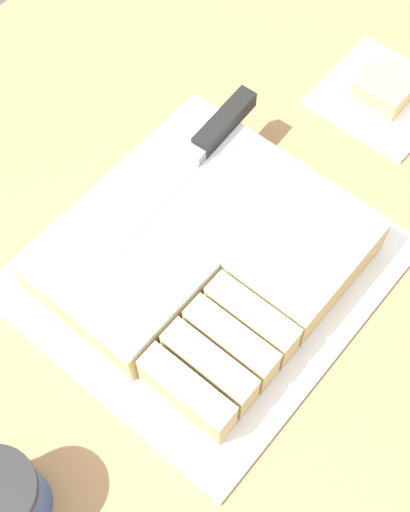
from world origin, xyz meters
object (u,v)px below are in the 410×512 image
knife (212,136)px  brownie (385,88)px  cake_board (205,269)px  coffee_cup (3,498)px  cake (205,252)px

knife → brownie: (0.24, -0.10, -0.05)m
cake_board → knife: 0.15m
cake_board → knife: size_ratio=1.44×
cake_board → brownie: brownie is taller
coffee_cup → brownie: (0.66, 0.01, -0.02)m
cake → coffee_cup: coffee_cup is taller
cake → cake_board: bearing=-136.9°
cake_board → coffee_cup: (-0.32, -0.02, 0.04)m
cake_board → coffee_cup: bearing=-175.8°
knife → coffee_cup: bearing=10.5°
cake_board → brownie: 0.35m
brownie → cake_board: bearing=177.6°
knife → brownie: knife is taller
knife → brownie: 0.26m
cake_board → brownie: size_ratio=5.73×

